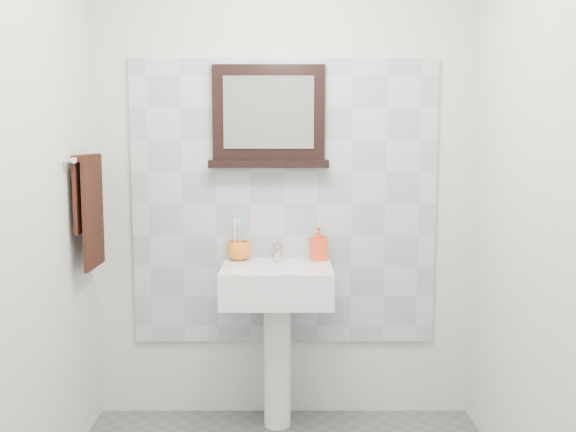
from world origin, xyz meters
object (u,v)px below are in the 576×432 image
object	(u,v)px
toothbrush_cup	(239,251)
pedestal_sink	(277,301)
soap_dispenser	(319,243)
framed_mirror	(269,119)
hand_towel	(89,202)

from	to	relation	value
toothbrush_cup	pedestal_sink	bearing A→B (deg)	-34.51
soap_dispenser	framed_mirror	bearing A→B (deg)	153.50
toothbrush_cup	soap_dispenser	size ratio (longest dim) A/B	0.72
pedestal_sink	soap_dispenser	size ratio (longest dim) A/B	5.46
framed_mirror	hand_towel	world-z (taller)	framed_mirror
pedestal_sink	soap_dispenser	world-z (taller)	soap_dispenser
pedestal_sink	toothbrush_cup	bearing A→B (deg)	145.49
pedestal_sink	toothbrush_cup	size ratio (longest dim) A/B	7.55
toothbrush_cup	soap_dispenser	distance (m)	0.42
pedestal_sink	framed_mirror	world-z (taller)	framed_mirror
pedestal_sink	hand_towel	bearing A→B (deg)	-175.25
pedestal_sink	framed_mirror	distance (m)	0.93
framed_mirror	hand_towel	size ratio (longest dim) A/B	1.12
pedestal_sink	hand_towel	xyz separation A→B (m)	(-0.91, -0.08, 0.51)
hand_towel	toothbrush_cup	bearing A→B (deg)	16.80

